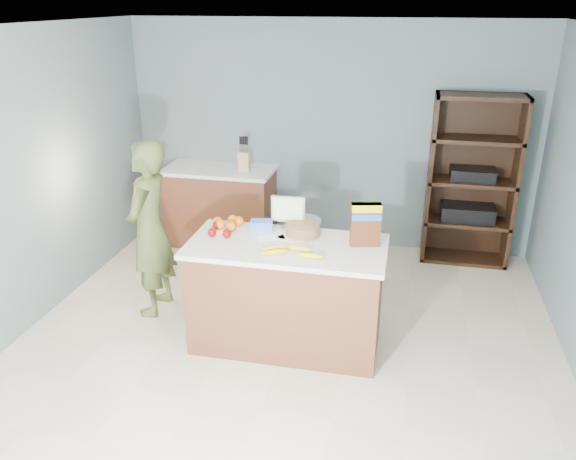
% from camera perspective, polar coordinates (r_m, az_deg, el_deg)
% --- Properties ---
extents(floor, '(4.50, 5.00, 0.02)m').
position_cam_1_polar(floor, '(4.58, -0.95, -13.30)').
color(floor, beige).
rests_on(floor, ground).
extents(walls, '(4.52, 5.02, 2.51)m').
position_cam_1_polar(walls, '(3.86, -1.11, 7.02)').
color(walls, slate).
rests_on(walls, ground).
extents(counter_peninsula, '(1.56, 0.76, 0.90)m').
position_cam_1_polar(counter_peninsula, '(4.61, -0.13, -6.97)').
color(counter_peninsula, brown).
rests_on(counter_peninsula, ground).
extents(back_cabinet, '(1.24, 0.62, 0.90)m').
position_cam_1_polar(back_cabinet, '(6.56, -6.84, 2.47)').
color(back_cabinet, brown).
rests_on(back_cabinet, ground).
extents(shelving_unit, '(0.90, 0.40, 1.80)m').
position_cam_1_polar(shelving_unit, '(6.27, 18.05, 4.54)').
color(shelving_unit, black).
rests_on(shelving_unit, ground).
extents(person, '(0.38, 0.58, 1.59)m').
position_cam_1_polar(person, '(5.09, -13.86, 0.05)').
color(person, '#495628').
rests_on(person, ground).
extents(knife_block, '(0.12, 0.10, 0.31)m').
position_cam_1_polar(knife_block, '(6.26, -4.47, 7.04)').
color(knife_block, tan).
rests_on(knife_block, back_cabinet).
extents(envelopes, '(0.41, 0.21, 0.00)m').
position_cam_1_polar(envelopes, '(4.49, -0.74, -0.83)').
color(envelopes, white).
rests_on(envelopes, counter_peninsula).
extents(bananas, '(0.48, 0.21, 0.04)m').
position_cam_1_polar(bananas, '(4.22, 0.16, -2.16)').
color(bananas, yellow).
rests_on(bananas, counter_peninsula).
extents(apples, '(0.21, 0.23, 0.07)m').
position_cam_1_polar(apples, '(4.59, -7.08, -0.05)').
color(apples, '#860604').
rests_on(apples, counter_peninsula).
extents(oranges, '(0.26, 0.23, 0.08)m').
position_cam_1_polar(oranges, '(4.72, -6.10, 0.74)').
color(oranges, orange).
rests_on(oranges, counter_peninsula).
extents(blue_carton, '(0.20, 0.16, 0.08)m').
position_cam_1_polar(blue_carton, '(4.65, -2.70, 0.49)').
color(blue_carton, blue).
rests_on(blue_carton, counter_peninsula).
extents(salad_bowl, '(0.30, 0.30, 0.13)m').
position_cam_1_polar(salad_bowl, '(4.54, 1.51, 0.20)').
color(salad_bowl, '#267219').
rests_on(salad_bowl, counter_peninsula).
extents(tv, '(0.28, 0.12, 0.28)m').
position_cam_1_polar(tv, '(4.64, 0.02, 2.02)').
color(tv, silver).
rests_on(tv, counter_peninsula).
extents(cereal_box, '(0.24, 0.13, 0.34)m').
position_cam_1_polar(cereal_box, '(4.34, 7.90, 0.87)').
color(cereal_box, '#592B14').
rests_on(cereal_box, counter_peninsula).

